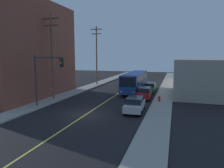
# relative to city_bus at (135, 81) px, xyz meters

# --- Properties ---
(ground_plane) EXTENTS (120.00, 120.00, 0.00)m
(ground_plane) POSITION_rel_city_bus_xyz_m (-2.20, -15.18, -1.82)
(ground_plane) COLOR black
(sidewalk_left) EXTENTS (2.50, 90.00, 0.15)m
(sidewalk_left) POSITION_rel_city_bus_xyz_m (-9.45, -5.18, -1.74)
(sidewalk_left) COLOR gray
(sidewalk_left) RESTS_ON ground
(sidewalk_right) EXTENTS (2.50, 90.00, 0.15)m
(sidewalk_right) POSITION_rel_city_bus_xyz_m (5.05, -5.18, -1.74)
(sidewalk_right) COLOR gray
(sidewalk_right) RESTS_ON ground
(lane_stripe_center) EXTENTS (0.16, 60.00, 0.01)m
(lane_stripe_center) POSITION_rel_city_bus_xyz_m (-2.20, -0.18, -1.81)
(lane_stripe_center) COLOR #D8CC4C
(lane_stripe_center) RESTS_ON ground
(building_left_brick) EXTENTS (10.00, 16.50, 13.76)m
(building_left_brick) POSITION_rel_city_bus_xyz_m (-15.69, -9.11, 5.06)
(building_left_brick) COLOR brown
(building_left_brick) RESTS_ON ground
(building_right_warehouse) EXTENTS (12.00, 27.75, 5.53)m
(building_right_warehouse) POSITION_rel_city_bus_xyz_m (12.29, 7.57, 0.95)
(building_right_warehouse) COLOR gray
(building_right_warehouse) RESTS_ON ground
(city_bus) EXTENTS (2.69, 12.18, 3.20)m
(city_bus) POSITION_rel_city_bus_xyz_m (0.00, 0.00, 0.00)
(city_bus) COLOR navy
(city_bus) RESTS_ON ground
(parked_car_silver) EXTENTS (1.94, 4.46, 1.62)m
(parked_car_silver) POSITION_rel_city_bus_xyz_m (2.43, -12.76, -0.98)
(parked_car_silver) COLOR #B7B7BC
(parked_car_silver) RESTS_ON ground
(parked_car_red) EXTENTS (1.92, 4.45, 1.62)m
(parked_car_red) POSITION_rel_city_bus_xyz_m (2.42, -5.39, -0.98)
(parked_car_red) COLOR maroon
(parked_car_red) RESTS_ON ground
(parked_car_green) EXTENTS (1.82, 4.40, 1.62)m
(parked_car_green) POSITION_rel_city_bus_xyz_m (2.54, -0.00, -0.98)
(parked_car_green) COLOR #196038
(parked_car_green) RESTS_ON ground
(utility_pole_near) EXTENTS (2.40, 0.28, 11.40)m
(utility_pole_near) POSITION_rel_city_bus_xyz_m (-9.57, -9.69, 4.56)
(utility_pole_near) COLOR brown
(utility_pole_near) RESTS_ON sidewalk_left
(utility_pole_mid) EXTENTS (2.40, 0.28, 11.85)m
(utility_pole_mid) POSITION_rel_city_bus_xyz_m (-9.23, 5.94, 4.79)
(utility_pole_mid) COLOR brown
(utility_pole_mid) RESTS_ON sidewalk_left
(traffic_signal_left_corner) EXTENTS (3.75, 0.48, 6.00)m
(traffic_signal_left_corner) POSITION_rel_city_bus_xyz_m (-7.61, -13.97, 2.49)
(traffic_signal_left_corner) COLOR #2D2D33
(traffic_signal_left_corner) RESTS_ON sidewalk_left
(fire_hydrant) EXTENTS (0.44, 0.26, 0.84)m
(fire_hydrant) POSITION_rel_city_bus_xyz_m (4.65, -7.37, -1.23)
(fire_hydrant) COLOR red
(fire_hydrant) RESTS_ON sidewalk_right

